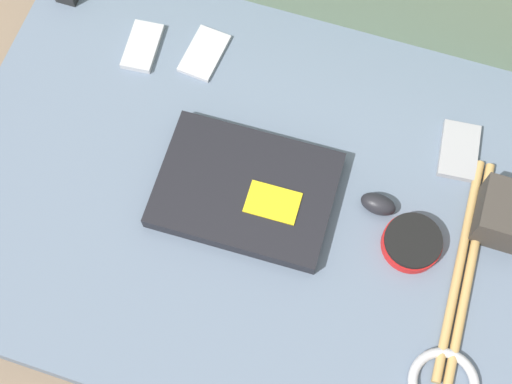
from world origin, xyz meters
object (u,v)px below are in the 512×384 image
object	(u,v)px
computer_mouse	(378,204)
speaker_puck	(412,243)
laptop	(245,192)
camera_pouch	(512,217)
phone_black	(459,151)
phone_small	(142,46)
phone_silver	(204,53)

from	to	relation	value
computer_mouse	speaker_puck	distance (m)	0.09
laptop	camera_pouch	distance (m)	0.45
phone_black	phone_small	distance (m)	0.62
phone_black	camera_pouch	distance (m)	0.16
laptop	phone_silver	bearing A→B (deg)	121.60
laptop	phone_silver	world-z (taller)	laptop
speaker_puck	phone_silver	size ratio (longest dim) A/B	0.89
computer_mouse	speaker_puck	world-z (taller)	computer_mouse
speaker_puck	phone_small	distance (m)	0.62
phone_black	phone_small	size ratio (longest dim) A/B	1.04
speaker_puck	phone_small	xyz separation A→B (m)	(-0.58, 0.23, -0.01)
computer_mouse	phone_black	bearing A→B (deg)	57.46
laptop	phone_small	distance (m)	0.36
laptop	speaker_puck	size ratio (longest dim) A/B	3.06
computer_mouse	phone_silver	world-z (taller)	computer_mouse
laptop	phone_silver	xyz separation A→B (m)	(-0.16, 0.25, -0.01)
laptop	camera_pouch	bearing A→B (deg)	9.49
laptop	phone_black	distance (m)	0.39
speaker_puck	phone_small	size ratio (longest dim) A/B	0.92
computer_mouse	phone_black	xyz separation A→B (m)	(0.11, 0.15, -0.01)
phone_black	computer_mouse	bearing A→B (deg)	-132.80
speaker_puck	phone_black	world-z (taller)	speaker_puck
phone_small	camera_pouch	distance (m)	0.74
computer_mouse	camera_pouch	xyz separation A→B (m)	(0.22, 0.04, 0.02)
phone_black	phone_silver	bearing A→B (deg)	168.44
phone_silver	camera_pouch	bearing A→B (deg)	-9.76
speaker_puck	phone_black	bearing A→B (deg)	78.08
phone_small	speaker_puck	bearing A→B (deg)	-26.83
speaker_puck	phone_silver	xyz separation A→B (m)	(-0.46, 0.25, -0.01)
phone_silver	speaker_puck	bearing A→B (deg)	-23.17
laptop	phone_silver	distance (m)	0.30
laptop	computer_mouse	distance (m)	0.23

